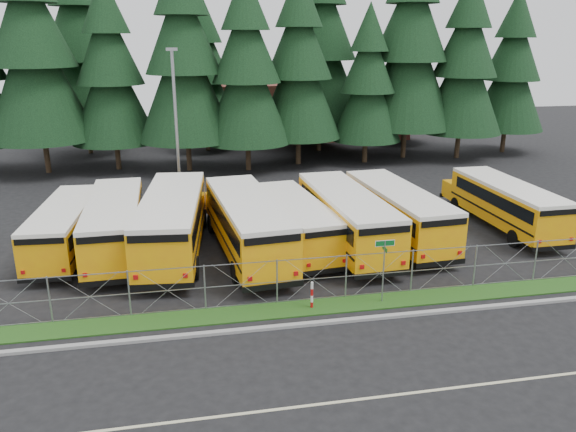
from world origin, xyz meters
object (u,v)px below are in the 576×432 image
object	(u,v)px
bus_4	(295,223)
bus_0	(67,229)
bus_3	(246,226)
bus_east	(503,205)
light_standard	(176,124)
bus_1	(116,226)
bus_6	(395,213)
street_sign	(384,258)
bus_2	(173,223)
bus_5	(344,219)
striped_bollard	(312,295)

from	to	relation	value
bus_4	bus_0	bearing A→B (deg)	166.63
bus_0	bus_3	bearing A→B (deg)	-9.15
bus_east	light_standard	distance (m)	20.56
bus_1	bus_4	world-z (taller)	bus_1
bus_3	bus_4	bearing A→B (deg)	6.73
bus_0	bus_east	size ratio (longest dim) A/B	0.95
bus_6	street_sign	bearing A→B (deg)	-118.40
bus_6	bus_2	bearing A→B (deg)	175.29
bus_2	bus_5	world-z (taller)	bus_2
bus_0	bus_1	xyz separation A→B (m)	(2.47, -0.46, 0.15)
bus_4	bus_5	distance (m)	2.63
bus_4	light_standard	bearing A→B (deg)	117.89
bus_5	bus_6	size ratio (longest dim) A/B	1.03
bus_3	street_sign	world-z (taller)	bus_3
bus_0	bus_5	world-z (taller)	bus_5
bus_4	bus_2	bearing A→B (deg)	169.96
bus_0	bus_4	distance (m)	11.84
striped_bollard	bus_1	bearing A→B (deg)	136.21
bus_5	street_sign	bearing A→B (deg)	-95.21
bus_3	bus_6	xyz separation A→B (m)	(8.36, 0.81, -0.08)
bus_5	bus_1	bearing A→B (deg)	171.12
bus_east	bus_1	bearing A→B (deg)	178.92
striped_bollard	bus_east	bearing A→B (deg)	30.88
bus_2	bus_5	size ratio (longest dim) A/B	1.05
bus_2	bus_5	xyz separation A→B (m)	(8.93, -0.72, -0.07)
bus_4	bus_6	world-z (taller)	bus_6
bus_3	bus_0	bearing A→B (deg)	162.31
bus_1	street_sign	world-z (taller)	bus_1
bus_4	street_sign	size ratio (longest dim) A/B	3.62
street_sign	striped_bollard	size ratio (longest dim) A/B	2.34
bus_0	bus_3	distance (m)	9.29
bus_1	bus_2	xyz separation A→B (m)	(2.94, -0.57, 0.12)
striped_bollard	light_standard	distance (m)	17.42
bus_3	bus_east	size ratio (longest dim) A/B	1.12
bus_1	light_standard	bearing A→B (deg)	65.16
bus_5	striped_bollard	bearing A→B (deg)	-118.81
bus_4	bus_5	size ratio (longest dim) A/B	0.88
light_standard	striped_bollard	bearing A→B (deg)	-71.98
light_standard	bus_3	bearing A→B (deg)	-70.66
bus_1	bus_2	size ratio (longest dim) A/B	0.92
bus_1	striped_bollard	distance (m)	11.82
bus_5	striped_bollard	distance (m)	7.71
bus_1	street_sign	size ratio (longest dim) A/B	3.98
bus_0	bus_1	size ratio (longest dim) A/B	0.90
bus_6	light_standard	size ratio (longest dim) A/B	1.11
bus_2	light_standard	bearing A→B (deg)	93.01
bus_1	street_sign	distance (m)	14.17
street_sign	light_standard	xyz separation A→B (m)	(-8.24, 15.89, 3.47)
bus_4	bus_6	size ratio (longest dim) A/B	0.91
bus_0	bus_6	distance (m)	17.47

